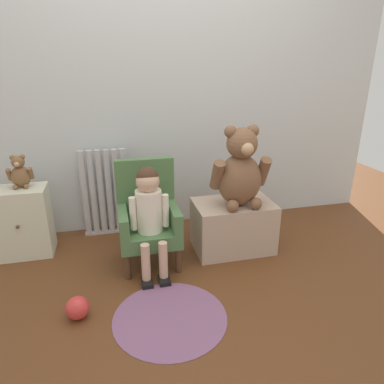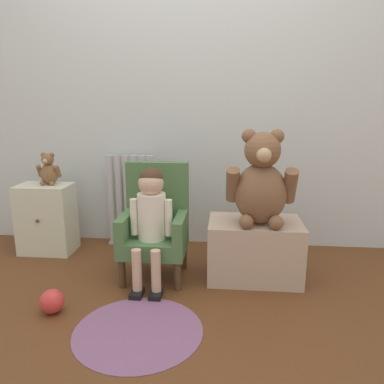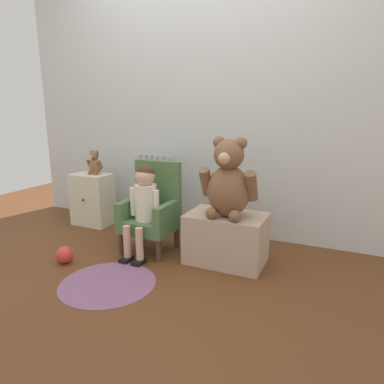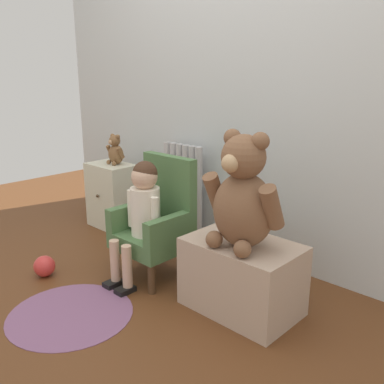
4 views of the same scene
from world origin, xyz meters
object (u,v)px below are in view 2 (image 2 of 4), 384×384
(small_teddy_bear, at_px, (49,170))
(radiator, at_px, (131,201))
(large_teddy_bear, at_px, (261,183))
(child_figure, at_px, (151,210))
(low_bench, at_px, (254,249))
(floor_rug, at_px, (138,331))
(small_dresser, at_px, (47,219))
(child_armchair, at_px, (155,225))
(toy_ball, at_px, (52,301))

(small_teddy_bear, bearing_deg, radiator, 17.46)
(large_teddy_bear, xyz_separation_m, small_teddy_bear, (-1.47, 0.35, -0.01))
(child_figure, height_order, large_teddy_bear, large_teddy_bear)
(radiator, bearing_deg, large_teddy_bear, -29.48)
(child_figure, relative_size, low_bench, 1.25)
(small_teddy_bear, distance_m, floor_rug, 1.42)
(small_dresser, distance_m, child_armchair, 0.92)
(child_armchair, xyz_separation_m, small_teddy_bear, (-0.83, 0.32, 0.28))
(small_dresser, xyz_separation_m, child_figure, (0.86, -0.41, 0.21))
(small_dresser, bearing_deg, large_teddy_bear, -12.15)
(small_teddy_bear, xyz_separation_m, floor_rug, (0.86, -0.95, -0.60))
(small_dresser, relative_size, floor_rug, 0.80)
(radiator, distance_m, large_teddy_bear, 1.09)
(child_armchair, relative_size, small_teddy_bear, 3.09)
(child_figure, bearing_deg, toy_ball, -139.05)
(child_armchair, height_order, large_teddy_bear, large_teddy_bear)
(small_teddy_bear, bearing_deg, floor_rug, -47.93)
(child_armchair, distance_m, low_bench, 0.64)
(low_bench, xyz_separation_m, large_teddy_bear, (0.02, -0.04, 0.43))
(floor_rug, relative_size, toy_ball, 4.95)
(small_dresser, distance_m, large_teddy_bear, 1.58)
(child_figure, distance_m, toy_ball, 0.72)
(child_figure, bearing_deg, radiator, 114.73)
(child_figure, bearing_deg, child_armchair, 90.00)
(small_teddy_bear, xyz_separation_m, toy_ball, (0.37, -0.83, -0.54))
(child_figure, relative_size, small_teddy_bear, 3.07)
(low_bench, xyz_separation_m, toy_ball, (-1.08, -0.52, -0.12))
(low_bench, bearing_deg, toy_ball, -154.18)
(radiator, xyz_separation_m, toy_ball, (-0.18, -1.00, -0.28))
(child_armchair, height_order, low_bench, child_armchair)
(small_teddy_bear, relative_size, toy_ball, 1.81)
(small_dresser, relative_size, child_figure, 0.71)
(small_dresser, height_order, floor_rug, small_dresser)
(radiator, bearing_deg, low_bench, -28.04)
(small_dresser, xyz_separation_m, low_bench, (1.49, -0.28, -0.07))
(floor_rug, bearing_deg, child_figure, 93.55)
(child_armchair, bearing_deg, toy_ball, -131.94)
(small_dresser, bearing_deg, low_bench, -10.79)
(radiator, distance_m, low_bench, 1.04)
(radiator, xyz_separation_m, low_bench, (0.90, -0.48, -0.16))
(floor_rug, bearing_deg, small_teddy_bear, 132.07)
(floor_rug, bearing_deg, low_bench, 47.46)
(radiator, distance_m, small_dresser, 0.62)
(small_dresser, bearing_deg, toy_ball, -63.17)
(child_figure, distance_m, floor_rug, 0.69)
(child_figure, distance_m, low_bench, 0.69)
(small_dresser, distance_m, small_teddy_bear, 0.36)
(small_dresser, height_order, child_armchair, child_armchair)
(child_armchair, height_order, child_figure, child_armchair)
(small_dresser, bearing_deg, floor_rug, -46.00)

